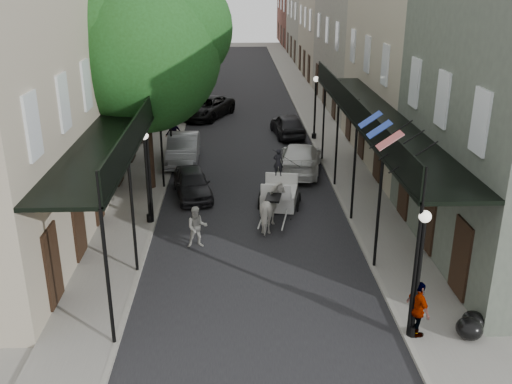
{
  "coord_description": "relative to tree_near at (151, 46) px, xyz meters",
  "views": [
    {
      "loc": [
        -0.69,
        -15.02,
        9.41
      ],
      "look_at": [
        0.11,
        5.27,
        1.6
      ],
      "focal_mm": 40.0,
      "sensor_mm": 36.0,
      "label": 1
    }
  ],
  "objects": [
    {
      "name": "carriage",
      "position": [
        5.46,
        -2.22,
        -5.4
      ],
      "size": [
        1.97,
        2.69,
        2.8
      ],
      "rotation": [
        0.0,
        0.0,
        -0.19
      ],
      "color": "black",
      "rests_on": "ground"
    },
    {
      "name": "car_left_far",
      "position": [
        1.6,
        13.82,
        -5.77
      ],
      "size": [
        4.29,
        5.73,
        1.45
      ],
      "primitive_type": "imported",
      "rotation": [
        0.0,
        0.0,
        -0.42
      ],
      "color": "black",
      "rests_on": "ground"
    },
    {
      "name": "car_left_mid",
      "position": [
        0.8,
        3.82,
        -5.74
      ],
      "size": [
        1.64,
        4.54,
        1.49
      ],
      "primitive_type": "imported",
      "rotation": [
        0.0,
        0.0,
        0.01
      ],
      "color": "#939398",
      "rests_on": "ground"
    },
    {
      "name": "gallery_right",
      "position": [
        8.99,
        -3.2,
        -2.44
      ],
      "size": [
        2.2,
        18.05,
        4.88
      ],
      "color": "black",
      "rests_on": "sidewalk_right"
    },
    {
      "name": "building_row_right",
      "position": [
        12.8,
        19.82,
        -1.24
      ],
      "size": [
        5.0,
        80.0,
        10.5
      ],
      "primitive_type": "cube",
      "color": "gray",
      "rests_on": "ground"
    },
    {
      "name": "lamppost_right_far",
      "position": [
        8.3,
        7.82,
        -4.44
      ],
      "size": [
        0.32,
        0.32,
        3.71
      ],
      "color": "black",
      "rests_on": "sidewalk_right"
    },
    {
      "name": "car_right_far",
      "position": [
        6.8,
        8.82,
        -5.78
      ],
      "size": [
        2.11,
        4.29,
        1.41
      ],
      "primitive_type": "imported",
      "rotation": [
        0.0,
        0.0,
        3.25
      ],
      "color": "black",
      "rests_on": "ground"
    },
    {
      "name": "lamppost_right_near",
      "position": [
        8.3,
        -12.18,
        -4.44
      ],
      "size": [
        0.32,
        0.32,
        3.71
      ],
      "color": "black",
      "rests_on": "sidewalk_right"
    },
    {
      "name": "ground",
      "position": [
        4.2,
        -10.18,
        -6.49
      ],
      "size": [
        140.0,
        140.0,
        0.0
      ],
      "primitive_type": "plane",
      "color": "gray",
      "rests_on": "ground"
    },
    {
      "name": "building_row_left",
      "position": [
        -4.4,
        19.82,
        -1.24
      ],
      "size": [
        5.0,
        80.0,
        10.5
      ],
      "primitive_type": "cube",
      "color": "#9F937F",
      "rests_on": "ground"
    },
    {
      "name": "trash_bags",
      "position": [
        9.91,
        -12.2,
        -6.08
      ],
      "size": [
        0.98,
        1.13,
        0.61
      ],
      "color": "black",
      "rests_on": "sidewalk_right"
    },
    {
      "name": "pedestrian_sidewalk_right",
      "position": [
        8.4,
        -12.18,
        -5.55
      ],
      "size": [
        0.67,
        1.03,
        1.64
      ],
      "primitive_type": "imported",
      "rotation": [
        0.0,
        0.0,
        1.88
      ],
      "color": "gray",
      "rests_on": "sidewalk_right"
    },
    {
      "name": "pedestrian_walking",
      "position": [
        2.11,
        -6.26,
        -5.7
      ],
      "size": [
        0.84,
        0.7,
        1.57
      ],
      "primitive_type": "imported",
      "rotation": [
        0.0,
        0.0,
        0.15
      ],
      "color": "#B4B2A9",
      "rests_on": "ground"
    },
    {
      "name": "sidewalk_right",
      "position": [
        9.2,
        9.82,
        -6.43
      ],
      "size": [
        2.2,
        90.0,
        0.12
      ],
      "primitive_type": "cube",
      "color": "gray",
      "rests_on": "ground"
    },
    {
      "name": "tree_far",
      "position": [
        -0.05,
        14.0,
        -0.65
      ],
      "size": [
        6.45,
        6.0,
        8.61
      ],
      "color": "#382619",
      "rests_on": "sidewalk_left"
    },
    {
      "name": "car_right_near",
      "position": [
        6.8,
        2.05,
        -5.77
      ],
      "size": [
        2.91,
        5.25,
        1.44
      ],
      "primitive_type": "imported",
      "rotation": [
        0.0,
        0.0,
        2.95
      ],
      "color": "silver",
      "rests_on": "ground"
    },
    {
      "name": "horse",
      "position": [
        4.96,
        -4.78,
        -5.65
      ],
      "size": [
        1.26,
        2.12,
        1.67
      ],
      "primitive_type": "imported",
      "rotation": [
        0.0,
        0.0,
        2.95
      ],
      "color": "silver",
      "rests_on": "ground"
    },
    {
      "name": "pedestrian_sidewalk_left",
      "position": [
        -0.0,
        6.96,
        -5.59
      ],
      "size": [
        1.16,
        1.03,
        1.56
      ],
      "primitive_type": "imported",
      "rotation": [
        0.0,
        0.0,
        3.71
      ],
      "color": "gray",
      "rests_on": "sidewalk_left"
    },
    {
      "name": "road",
      "position": [
        4.2,
        9.82,
        -6.48
      ],
      "size": [
        8.0,
        90.0,
        0.01
      ],
      "primitive_type": "cube",
      "color": "black",
      "rests_on": "ground"
    },
    {
      "name": "tree_near",
      "position": [
        0.0,
        0.0,
        0.0
      ],
      "size": [
        7.31,
        6.8,
        9.63
      ],
      "color": "#382619",
      "rests_on": "sidewalk_left"
    },
    {
      "name": "car_left_near",
      "position": [
        1.6,
        -1.18,
        -5.86
      ],
      "size": [
        2.18,
        3.92,
        1.26
      ],
      "primitive_type": "imported",
      "rotation": [
        0.0,
        0.0,
        0.2
      ],
      "color": "black",
      "rests_on": "ground"
    },
    {
      "name": "gallery_left",
      "position": [
        -0.59,
        -3.2,
        -2.44
      ],
      "size": [
        2.2,
        18.05,
        4.88
      ],
      "color": "black",
      "rests_on": "sidewalk_left"
    },
    {
      "name": "sidewalk_left",
      "position": [
        -0.8,
        9.82,
        -6.43
      ],
      "size": [
        2.2,
        90.0,
        0.12
      ],
      "primitive_type": "cube",
      "color": "gray",
      "rests_on": "ground"
    },
    {
      "name": "lamppost_left",
      "position": [
        0.1,
        -4.18,
        -4.44
      ],
      "size": [
        0.32,
        0.32,
        3.71
      ],
      "color": "black",
      "rests_on": "sidewalk_left"
    }
  ]
}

